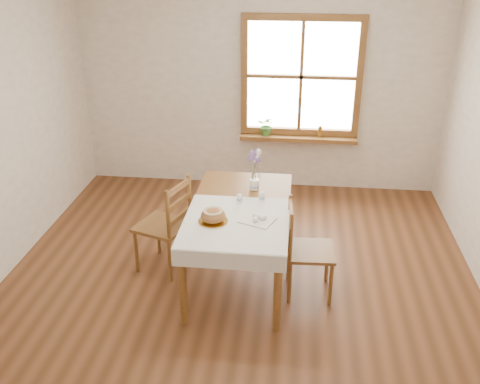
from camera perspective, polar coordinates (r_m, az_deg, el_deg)
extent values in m
plane|color=brown|center=(5.00, -0.39, -10.85)|extent=(5.00, 5.00, 0.00)
cube|color=white|center=(6.73, 2.14, 11.11)|extent=(4.50, 0.10, 2.60)
cube|color=#935C2D|center=(6.52, 6.85, 18.01)|extent=(1.46, 0.08, 0.08)
cube|color=#935C2D|center=(6.83, 6.26, 6.46)|extent=(1.46, 0.08, 0.08)
cube|color=#935C2D|center=(6.67, 0.47, 12.33)|extent=(0.08, 0.08, 1.30)
cube|color=#935C2D|center=(6.68, 12.59, 11.74)|extent=(0.08, 0.08, 1.30)
cube|color=#935C2D|center=(6.64, 6.54, 12.10)|extent=(0.04, 0.06, 1.30)
cube|color=#935C2D|center=(6.64, 6.54, 12.10)|extent=(1.30, 0.06, 0.04)
cube|color=white|center=(6.67, 6.54, 12.16)|extent=(1.30, 0.01, 1.30)
cube|color=#935C2D|center=(6.79, 6.22, 5.74)|extent=(1.46, 0.20, 0.05)
cube|color=#935C2D|center=(4.87, 0.00, -1.86)|extent=(0.90, 1.60, 0.05)
cylinder|color=#935C2D|center=(4.50, -6.10, -10.15)|extent=(0.07, 0.07, 0.70)
cylinder|color=#935C2D|center=(4.42, 4.03, -10.84)|extent=(0.07, 0.07, 0.70)
cylinder|color=#935C2D|center=(5.74, -3.04, -1.63)|extent=(0.07, 0.07, 0.70)
cylinder|color=#935C2D|center=(5.68, 4.76, -2.03)|extent=(0.07, 0.07, 0.70)
cube|color=white|center=(4.59, -0.43, -3.25)|extent=(0.91, 0.99, 0.01)
cylinder|color=white|center=(4.59, -2.88, -3.14)|extent=(0.27, 0.27, 0.01)
ellipsoid|color=#936134|center=(4.56, -2.90, -2.42)|extent=(0.21, 0.21, 0.12)
cube|color=white|center=(4.61, 1.86, -3.01)|extent=(0.34, 0.31, 0.01)
cylinder|color=white|center=(4.89, -0.04, -0.67)|extent=(0.06, 0.06, 0.10)
cylinder|color=white|center=(4.92, 2.35, -0.47)|extent=(0.07, 0.07, 0.10)
cylinder|color=white|center=(5.17, 1.54, 0.74)|extent=(0.10, 0.10, 0.10)
imported|color=#3E772F|center=(6.77, 2.87, 6.86)|extent=(0.28, 0.30, 0.19)
cylinder|color=#A3671E|center=(6.77, 8.52, 6.41)|extent=(0.06, 0.06, 0.15)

